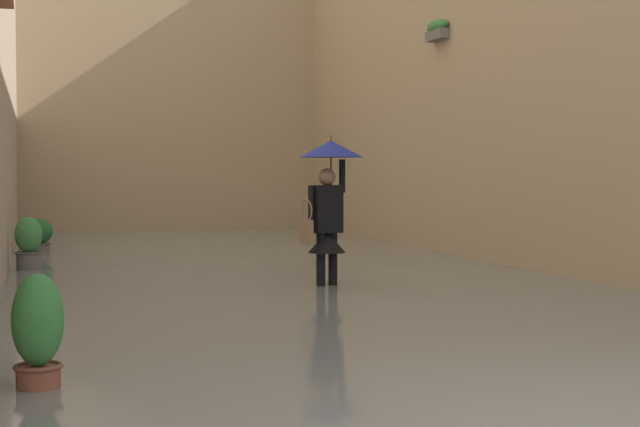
# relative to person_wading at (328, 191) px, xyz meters

# --- Properties ---
(ground_plane) EXTENTS (60.00, 60.00, 0.00)m
(ground_plane) POSITION_rel_person_wading_xyz_m (0.28, -2.58, -1.39)
(ground_plane) COLOR slate
(flood_water) EXTENTS (8.46, 27.05, 0.14)m
(flood_water) POSITION_rel_person_wading_xyz_m (0.28, -2.58, -1.32)
(flood_water) COLOR slate
(flood_water) RESTS_ON ground_plane
(building_facade_left) EXTENTS (2.04, 25.05, 8.50)m
(building_facade_left) POSITION_rel_person_wading_xyz_m (-4.45, -2.58, 2.86)
(building_facade_left) COLOR tan
(building_facade_left) RESTS_ON ground_plane
(building_facade_far) EXTENTS (11.26, 1.80, 8.89)m
(building_facade_far) POSITION_rel_person_wading_xyz_m (0.28, -14.00, 3.05)
(building_facade_far) COLOR tan
(building_facade_far) RESTS_ON ground_plane
(person_wading) EXTENTS (0.85, 0.85, 2.12)m
(person_wading) POSITION_rel_person_wading_xyz_m (0.00, 0.00, 0.00)
(person_wading) COLOR #2D2319
(person_wading) RESTS_ON ground_plane
(potted_plant_near_right) EXTENTS (0.52, 0.52, 0.78)m
(potted_plant_near_right) POSITION_rel_person_wading_xyz_m (3.65, -6.66, -0.96)
(potted_plant_near_right) COLOR #66605B
(potted_plant_near_right) RESTS_ON ground_plane
(potted_plant_far_right) EXTENTS (0.42, 0.42, 0.95)m
(potted_plant_far_right) POSITION_rel_person_wading_xyz_m (3.81, -3.39, -0.90)
(potted_plant_far_right) COLOR #66605B
(potted_plant_far_right) RESTS_ON ground_plane
(potted_plant_mid_right) EXTENTS (0.35, 0.35, 0.93)m
(potted_plant_mid_right) POSITION_rel_person_wading_xyz_m (3.70, 5.32, -0.90)
(potted_plant_mid_right) COLOR brown
(potted_plant_mid_right) RESTS_ON ground_plane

